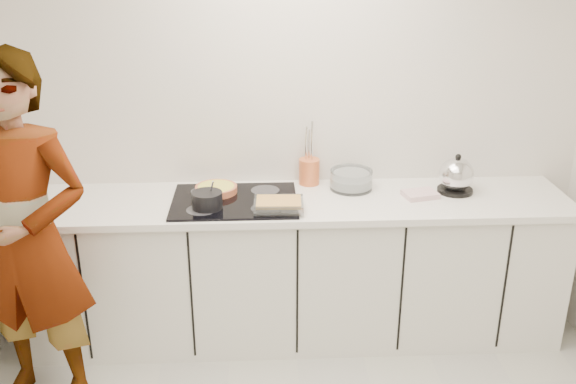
{
  "coord_description": "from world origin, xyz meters",
  "views": [
    {
      "loc": [
        -0.21,
        -2.18,
        2.34
      ],
      "look_at": [
        -0.05,
        1.05,
        1.05
      ],
      "focal_mm": 40.0,
      "sensor_mm": 36.0,
      "label": 1
    }
  ],
  "objects_px": {
    "tart_dish": "(216,189)",
    "saucepan": "(207,200)",
    "baking_dish": "(279,204)",
    "kettle": "(456,176)",
    "mixing_bowl": "(351,180)",
    "utensil_crock": "(309,171)",
    "cook": "(28,240)",
    "hob": "(235,201)"
  },
  "relations": [
    {
      "from": "tart_dish",
      "to": "saucepan",
      "type": "height_order",
      "value": "saucepan"
    },
    {
      "from": "baking_dish",
      "to": "kettle",
      "type": "bearing_deg",
      "value": 12.75
    },
    {
      "from": "tart_dish",
      "to": "saucepan",
      "type": "bearing_deg",
      "value": -98.59
    },
    {
      "from": "mixing_bowl",
      "to": "utensil_crock",
      "type": "distance_m",
      "value": 0.27
    },
    {
      "from": "cook",
      "to": "utensil_crock",
      "type": "bearing_deg",
      "value": 41.81
    },
    {
      "from": "saucepan",
      "to": "cook",
      "type": "distance_m",
      "value": 0.95
    },
    {
      "from": "hob",
      "to": "utensil_crock",
      "type": "bearing_deg",
      "value": 31.27
    },
    {
      "from": "baking_dish",
      "to": "utensil_crock",
      "type": "height_order",
      "value": "utensil_crock"
    },
    {
      "from": "tart_dish",
      "to": "mixing_bowl",
      "type": "distance_m",
      "value": 0.82
    },
    {
      "from": "utensil_crock",
      "to": "cook",
      "type": "xyz_separation_m",
      "value": [
        -1.46,
        -0.79,
        -0.05
      ]
    },
    {
      "from": "mixing_bowl",
      "to": "baking_dish",
      "type": "bearing_deg",
      "value": -144.31
    },
    {
      "from": "baking_dish",
      "to": "hob",
      "type": "bearing_deg",
      "value": 149.28
    },
    {
      "from": "baking_dish",
      "to": "mixing_bowl",
      "type": "xyz_separation_m",
      "value": [
        0.45,
        0.32,
        0.01
      ]
    },
    {
      "from": "saucepan",
      "to": "cook",
      "type": "bearing_deg",
      "value": -155.1
    },
    {
      "from": "cook",
      "to": "tart_dish",
      "type": "bearing_deg",
      "value": 48.77
    },
    {
      "from": "utensil_crock",
      "to": "hob",
      "type": "bearing_deg",
      "value": -148.73
    },
    {
      "from": "hob",
      "to": "kettle",
      "type": "height_order",
      "value": "kettle"
    },
    {
      "from": "tart_dish",
      "to": "utensil_crock",
      "type": "bearing_deg",
      "value": 15.3
    },
    {
      "from": "hob",
      "to": "tart_dish",
      "type": "xyz_separation_m",
      "value": [
        -0.11,
        0.12,
        0.03
      ]
    },
    {
      "from": "utensil_crock",
      "to": "kettle",
      "type": "bearing_deg",
      "value": -11.96
    },
    {
      "from": "baking_dish",
      "to": "utensil_crock",
      "type": "distance_m",
      "value": 0.47
    },
    {
      "from": "saucepan",
      "to": "baking_dish",
      "type": "xyz_separation_m",
      "value": [
        0.4,
        -0.03,
        -0.02
      ]
    },
    {
      "from": "mixing_bowl",
      "to": "kettle",
      "type": "height_order",
      "value": "kettle"
    },
    {
      "from": "tart_dish",
      "to": "kettle",
      "type": "xyz_separation_m",
      "value": [
        1.43,
        -0.03,
        0.06
      ]
    },
    {
      "from": "cook",
      "to": "kettle",
      "type": "bearing_deg",
      "value": 28.03
    },
    {
      "from": "utensil_crock",
      "to": "cook",
      "type": "relative_size",
      "value": 0.08
    },
    {
      "from": "hob",
      "to": "utensil_crock",
      "type": "distance_m",
      "value": 0.54
    },
    {
      "from": "hob",
      "to": "cook",
      "type": "relative_size",
      "value": 0.38
    },
    {
      "from": "saucepan",
      "to": "kettle",
      "type": "bearing_deg",
      "value": 8.08
    },
    {
      "from": "mixing_bowl",
      "to": "kettle",
      "type": "bearing_deg",
      "value": -7.63
    },
    {
      "from": "kettle",
      "to": "utensil_crock",
      "type": "relative_size",
      "value": 1.59
    },
    {
      "from": "mixing_bowl",
      "to": "kettle",
      "type": "distance_m",
      "value": 0.62
    },
    {
      "from": "hob",
      "to": "cook",
      "type": "distance_m",
      "value": 1.13
    },
    {
      "from": "hob",
      "to": "utensil_crock",
      "type": "height_order",
      "value": "utensil_crock"
    },
    {
      "from": "utensil_crock",
      "to": "cook",
      "type": "distance_m",
      "value": 1.66
    },
    {
      "from": "hob",
      "to": "saucepan",
      "type": "xyz_separation_m",
      "value": [
        -0.15,
        -0.12,
        0.05
      ]
    },
    {
      "from": "utensil_crock",
      "to": "cook",
      "type": "bearing_deg",
      "value": -151.59
    },
    {
      "from": "hob",
      "to": "mixing_bowl",
      "type": "relative_size",
      "value": 2.51
    },
    {
      "from": "saucepan",
      "to": "mixing_bowl",
      "type": "distance_m",
      "value": 0.9
    },
    {
      "from": "mixing_bowl",
      "to": "utensil_crock",
      "type": "xyz_separation_m",
      "value": [
        -0.25,
        0.1,
        0.02
      ]
    },
    {
      "from": "baking_dish",
      "to": "kettle",
      "type": "xyz_separation_m",
      "value": [
        1.07,
        0.24,
        0.06
      ]
    },
    {
      "from": "tart_dish",
      "to": "utensil_crock",
      "type": "xyz_separation_m",
      "value": [
        0.57,
        0.15,
        0.04
      ]
    }
  ]
}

